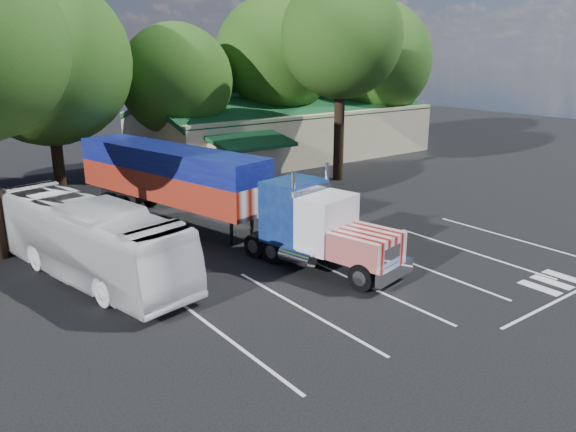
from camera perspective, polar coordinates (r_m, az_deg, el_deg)
ground at (r=26.05m, az=-1.17°, el=-2.97°), size 120.00×120.00×0.00m
event_hall at (r=47.48m, az=-0.47°, el=8.71°), size 24.20×14.12×5.55m
tree_row_c at (r=37.27m, az=-23.35°, el=14.24°), size 10.00×10.00×13.05m
tree_row_d at (r=41.71m, az=-11.29°, el=13.34°), size 8.00×8.00×10.60m
tree_row_e at (r=46.75m, az=-1.38°, el=15.80°), size 9.60×9.60×12.90m
tree_row_f at (r=52.40m, az=8.65°, el=15.39°), size 10.40×10.40×13.00m
tree_near_right at (r=38.43m, az=5.44°, el=17.62°), size 8.00×8.00×13.50m
semi_truck at (r=27.69m, az=-8.61°, el=3.07°), size 6.60×19.78×4.13m
woman at (r=24.92m, az=5.11°, el=-1.66°), size 0.70×0.82×1.89m
bicycle at (r=27.68m, az=0.62°, el=-0.74°), size 1.41×1.90×0.95m
tour_bus at (r=23.43m, az=-19.62°, el=-2.21°), size 4.69×11.49×3.12m
silver_sedan at (r=36.93m, az=-4.53°, el=3.93°), size 4.26×2.84×1.33m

